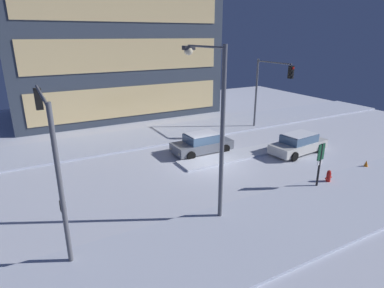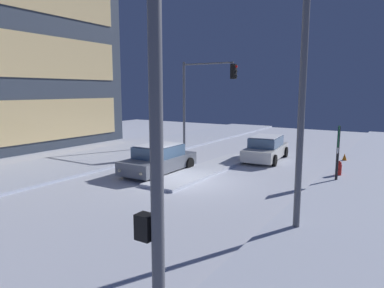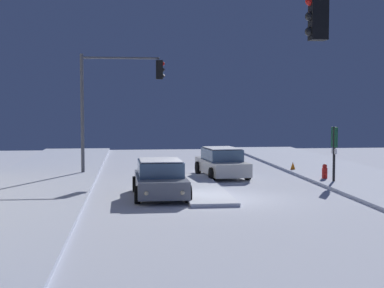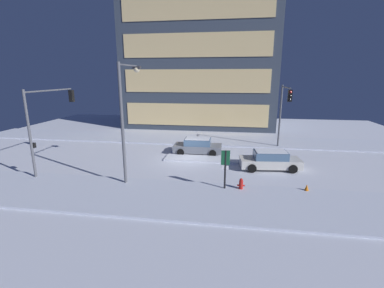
{
  "view_description": "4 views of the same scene",
  "coord_description": "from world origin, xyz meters",
  "px_view_note": "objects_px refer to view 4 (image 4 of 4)",
  "views": [
    {
      "loc": [
        -10.76,
        -17.09,
        8.34
      ],
      "look_at": [
        -1.84,
        -0.77,
        1.99
      ],
      "focal_mm": 30.0,
      "sensor_mm": 36.0,
      "label": 1
    },
    {
      "loc": [
        -13.45,
        -8.68,
        4.25
      ],
      "look_at": [
        0.5,
        0.13,
        1.72
      ],
      "focal_mm": 32.69,
      "sensor_mm": 36.0,
      "label": 2
    },
    {
      "loc": [
        -21.81,
        3.47,
        3.57
      ],
      "look_at": [
        0.81,
        0.98,
        2.09
      ],
      "focal_mm": 53.4,
      "sensor_mm": 36.0,
      "label": 3
    },
    {
      "loc": [
        3.91,
        -22.19,
        7.13
      ],
      "look_at": [
        0.35,
        0.81,
        1.28
      ],
      "focal_mm": 25.27,
      "sensor_mm": 36.0,
      "label": 4
    }
  ],
  "objects_px": {
    "street_lamp_arched": "(127,106)",
    "fire_hydrant": "(241,185)",
    "traffic_light_corner_far_right": "(284,106)",
    "construction_cone": "(307,188)",
    "parking_info_sign": "(225,165)",
    "car_near": "(270,160)",
    "car_far": "(198,146)",
    "traffic_light_corner_near_left": "(49,114)"
  },
  "relations": [
    {
      "from": "car_near",
      "to": "traffic_light_corner_near_left",
      "type": "distance_m",
      "value": 17.41
    },
    {
      "from": "traffic_light_corner_near_left",
      "to": "fire_hydrant",
      "type": "height_order",
      "value": "traffic_light_corner_near_left"
    },
    {
      "from": "traffic_light_corner_far_right",
      "to": "parking_info_sign",
      "type": "relative_size",
      "value": 2.39
    },
    {
      "from": "car_near",
      "to": "construction_cone",
      "type": "relative_size",
      "value": 8.86
    },
    {
      "from": "traffic_light_corner_near_left",
      "to": "construction_cone",
      "type": "xyz_separation_m",
      "value": [
        18.58,
        -1.76,
        -4.11
      ]
    },
    {
      "from": "fire_hydrant",
      "to": "parking_info_sign",
      "type": "relative_size",
      "value": 0.32
    },
    {
      "from": "traffic_light_corner_far_right",
      "to": "parking_info_sign",
      "type": "distance_m",
      "value": 11.63
    },
    {
      "from": "car_far",
      "to": "fire_hydrant",
      "type": "distance_m",
      "value": 9.0
    },
    {
      "from": "fire_hydrant",
      "to": "traffic_light_corner_near_left",
      "type": "bearing_deg",
      "value": 171.62
    },
    {
      "from": "parking_info_sign",
      "to": "construction_cone",
      "type": "xyz_separation_m",
      "value": [
        5.12,
        0.44,
        -1.42
      ]
    },
    {
      "from": "car_far",
      "to": "parking_info_sign",
      "type": "xyz_separation_m",
      "value": [
        2.85,
        -8.18,
        0.99
      ]
    },
    {
      "from": "construction_cone",
      "to": "car_far",
      "type": "bearing_deg",
      "value": 135.84
    },
    {
      "from": "parking_info_sign",
      "to": "traffic_light_corner_near_left",
      "type": "bearing_deg",
      "value": 73.81
    },
    {
      "from": "fire_hydrant",
      "to": "parking_info_sign",
      "type": "xyz_separation_m",
      "value": [
        -1.03,
        -0.07,
        1.29
      ]
    },
    {
      "from": "car_near",
      "to": "fire_hydrant",
      "type": "xyz_separation_m",
      "value": [
        -2.34,
        -4.63,
        -0.3
      ]
    },
    {
      "from": "traffic_light_corner_far_right",
      "to": "street_lamp_arched",
      "type": "xyz_separation_m",
      "value": [
        -11.7,
        -9.22,
        0.8
      ]
    },
    {
      "from": "car_far",
      "to": "construction_cone",
      "type": "height_order",
      "value": "car_far"
    },
    {
      "from": "street_lamp_arched",
      "to": "construction_cone",
      "type": "height_order",
      "value": "street_lamp_arched"
    },
    {
      "from": "parking_info_sign",
      "to": "fire_hydrant",
      "type": "bearing_deg",
      "value": -93.07
    },
    {
      "from": "traffic_light_corner_near_left",
      "to": "fire_hydrant",
      "type": "distance_m",
      "value": 15.17
    },
    {
      "from": "car_near",
      "to": "car_far",
      "type": "distance_m",
      "value": 7.13
    },
    {
      "from": "car_far",
      "to": "fire_hydrant",
      "type": "relative_size",
      "value": 5.44
    },
    {
      "from": "parking_info_sign",
      "to": "car_near",
      "type": "bearing_deg",
      "value": -42.61
    },
    {
      "from": "car_far",
      "to": "traffic_light_corner_near_left",
      "type": "relative_size",
      "value": 0.73
    },
    {
      "from": "street_lamp_arched",
      "to": "traffic_light_corner_near_left",
      "type": "bearing_deg",
      "value": 79.43
    },
    {
      "from": "street_lamp_arched",
      "to": "construction_cone",
      "type": "distance_m",
      "value": 12.78
    },
    {
      "from": "fire_hydrant",
      "to": "parking_info_sign",
      "type": "height_order",
      "value": "parking_info_sign"
    },
    {
      "from": "car_near",
      "to": "traffic_light_corner_far_right",
      "type": "distance_m",
      "value": 6.78
    },
    {
      "from": "street_lamp_arched",
      "to": "car_near",
      "type": "bearing_deg",
      "value": -69.05
    },
    {
      "from": "car_far",
      "to": "traffic_light_corner_near_left",
      "type": "xyz_separation_m",
      "value": [
        -10.61,
        -5.98,
        3.67
      ]
    },
    {
      "from": "construction_cone",
      "to": "car_near",
      "type": "bearing_deg",
      "value": 112.32
    },
    {
      "from": "street_lamp_arched",
      "to": "fire_hydrant",
      "type": "distance_m",
      "value": 9.11
    },
    {
      "from": "car_far",
      "to": "parking_info_sign",
      "type": "distance_m",
      "value": 8.72
    },
    {
      "from": "car_far",
      "to": "traffic_light_corner_far_right",
      "type": "distance_m",
      "value": 8.93
    },
    {
      "from": "traffic_light_corner_near_left",
      "to": "traffic_light_corner_far_right",
      "type": "bearing_deg",
      "value": -66.82
    },
    {
      "from": "car_far",
      "to": "construction_cone",
      "type": "bearing_deg",
      "value": 134.9
    },
    {
      "from": "fire_hydrant",
      "to": "parking_info_sign",
      "type": "bearing_deg",
      "value": -176.17
    },
    {
      "from": "traffic_light_corner_near_left",
      "to": "fire_hydrant",
      "type": "xyz_separation_m",
      "value": [
        14.49,
        -2.13,
        -3.97
      ]
    },
    {
      "from": "traffic_light_corner_far_right",
      "to": "construction_cone",
      "type": "xyz_separation_m",
      "value": [
        0.08,
        -9.68,
        -4.14
      ]
    },
    {
      "from": "parking_info_sign",
      "to": "construction_cone",
      "type": "distance_m",
      "value": 5.33
    },
    {
      "from": "car_near",
      "to": "car_far",
      "type": "xyz_separation_m",
      "value": [
        -6.22,
        3.49,
        0.0
      ]
    },
    {
      "from": "traffic_light_corner_far_right",
      "to": "construction_cone",
      "type": "bearing_deg",
      "value": 0.47
    }
  ]
}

